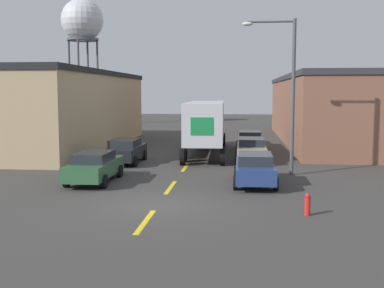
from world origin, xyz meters
The scene contains 13 objects.
ground_plane centered at (0.00, 0.00, 0.00)m, with size 160.00×160.00×0.00m, color #3D3A38.
road_centerline centered at (0.00, 3.70, 0.00)m, with size 0.20×15.34×0.01m.
warehouse_left centered at (-13.28, 19.58, 3.08)m, with size 12.60×23.32×6.16m.
warehouse_right centered at (12.92, 26.28, 2.97)m, with size 11.89×29.09×5.93m.
semi_truck centered at (0.79, 16.33, 2.29)m, with size 3.09×13.21×3.78m.
parked_car_right_mid centered at (3.97, 12.75, 0.80)m, with size 2.04×4.75×1.52m.
parked_car_left_far centered at (-3.97, 11.19, 0.80)m, with size 2.04×4.75×1.52m.
parked_car_left_near centered at (-3.97, 4.63, 0.80)m, with size 2.04×4.75×1.52m.
parked_car_right_near centered at (3.97, 4.84, 0.80)m, with size 2.04×4.75×1.52m.
parked_car_right_far centered at (3.97, 18.36, 0.80)m, with size 2.04×4.75×1.52m.
water_tower centered at (-18.27, 46.35, 13.99)m, with size 5.69×5.69×17.07m.
street_lamp centered at (5.69, 7.74, 4.84)m, with size 2.85×0.32×8.32m.
fire_hydrant centered at (5.71, -0.95, 0.41)m, with size 0.22×0.22×0.82m.
Camera 1 is at (3.25, -18.42, 4.47)m, focal length 45.00 mm.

